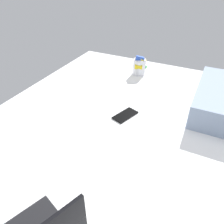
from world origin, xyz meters
The scene contains 3 objects.
bed_mattress centered at (0.00, 0.00, 9.00)cm, with size 180.00×140.00×18.00cm, color white.
snack_cup centered at (-64.85, -12.71, 24.18)cm, with size 10.57×9.79×13.91cm.
cell_phone centered at (-12.20, -1.16, 18.40)cm, with size 6.80×14.00×0.80cm, color black.
Camera 1 is at (78.01, 34.96, 88.46)cm, focal length 35.72 mm.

